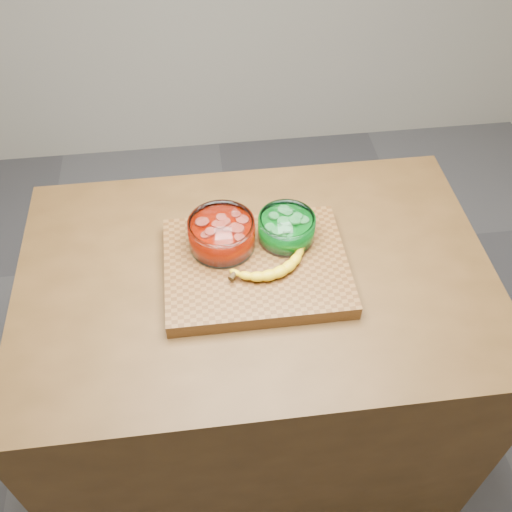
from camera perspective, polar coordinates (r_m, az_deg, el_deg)
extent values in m
plane|color=#525256|center=(2.20, 0.00, -17.05)|extent=(3.50, 3.50, 0.00)
cube|color=#523618|center=(1.80, 0.00, -10.96)|extent=(1.20, 0.80, 0.90)
cube|color=brown|center=(1.42, 0.00, -1.08)|extent=(0.45, 0.35, 0.04)
cylinder|color=white|center=(1.41, -3.45, 2.22)|extent=(0.17, 0.17, 0.08)
cylinder|color=red|center=(1.42, -3.42, 1.89)|extent=(0.14, 0.14, 0.04)
cylinder|color=#FA634E|center=(1.40, -3.48, 2.78)|extent=(0.14, 0.14, 0.02)
cylinder|color=white|center=(1.44, 3.07, 2.81)|extent=(0.14, 0.14, 0.07)
cylinder|color=#09901D|center=(1.44, 3.05, 2.55)|extent=(0.12, 0.12, 0.04)
cylinder|color=#69DF6E|center=(1.42, 3.10, 3.35)|extent=(0.12, 0.12, 0.02)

